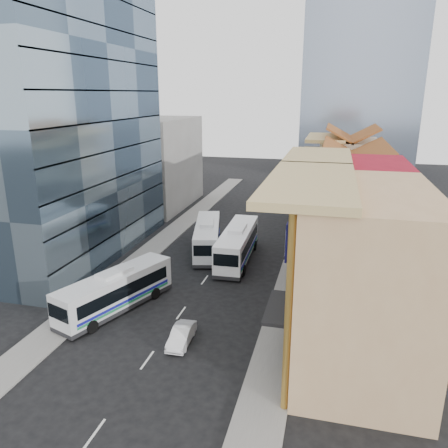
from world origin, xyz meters
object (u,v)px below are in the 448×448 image
(office_tower, at_px, (61,120))
(bus_right, at_px, (237,243))
(sedan_right, at_px, (182,335))
(bus_left_far, at_px, (207,236))
(bus_left_near, at_px, (116,290))
(shophouse_tan, at_px, (363,277))

(office_tower, height_order, bus_right, office_tower)
(office_tower, xyz_separation_m, bus_right, (19.00, 1.97, -13.03))
(office_tower, xyz_separation_m, sedan_right, (18.60, -15.37, -14.37))
(office_tower, bearing_deg, bus_left_far, 14.50)
(bus_left_far, xyz_separation_m, bus_right, (4.00, -1.91, 0.11))
(bus_left_near, xyz_separation_m, bus_left_far, (3.50, 15.62, 0.05))
(shophouse_tan, distance_m, bus_left_far, 24.35)
(shophouse_tan, relative_size, bus_left_far, 1.21)
(shophouse_tan, distance_m, office_tower, 35.19)
(shophouse_tan, height_order, sedan_right, shophouse_tan)
(office_tower, bearing_deg, bus_left_near, -45.60)
(office_tower, xyz_separation_m, bus_left_near, (11.50, -11.74, -13.19))
(sedan_right, bearing_deg, shophouse_tan, 4.04)
(office_tower, relative_size, sedan_right, 7.82)
(bus_left_near, distance_m, bus_left_far, 16.01)
(bus_right, bearing_deg, sedan_right, -93.05)
(bus_left_near, height_order, bus_left_far, bus_left_far)
(shophouse_tan, bearing_deg, office_tower, 155.70)
(bus_left_far, height_order, bus_right, bus_right)
(bus_left_far, distance_m, sedan_right, 19.63)
(sedan_right, bearing_deg, office_tower, 138.14)
(office_tower, distance_m, bus_left_far, 20.31)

